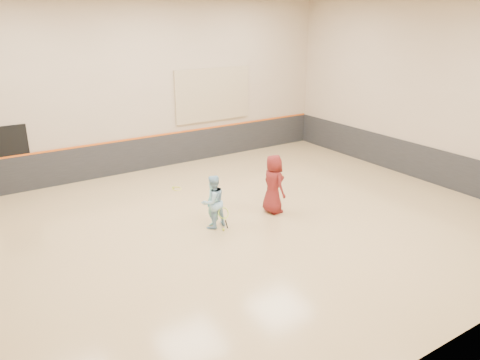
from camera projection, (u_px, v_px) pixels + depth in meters
room at (235, 199)px, 12.37m from camera, size 15.04×12.04×6.22m
wainscot_back at (148, 153)px, 17.15m from camera, size 14.90×0.04×1.20m
wainscot_right at (415, 161)px, 16.28m from camera, size 0.04×11.90×1.20m
accent_stripe at (147, 137)px, 16.93m from camera, size 14.90×0.03×0.06m
acoustic_panel at (213, 95)px, 17.93m from camera, size 3.20×0.08×2.00m
doorway at (12, 160)px, 14.67m from camera, size 1.10×0.05×2.20m
girl at (213, 205)px, 12.43m from camera, size 0.34×0.50×1.31m
instructor at (213, 202)px, 12.40m from camera, size 0.79×0.65×1.47m
young_man at (273, 184)px, 13.32m from camera, size 0.57×0.86×1.72m
held_racket at (223, 213)px, 12.38m from camera, size 0.37×0.37×0.63m
spare_racket at (177, 187)px, 15.32m from camera, size 0.67×0.67×0.15m
ball_under_racket at (223, 229)px, 12.42m from camera, size 0.07×0.07×0.07m
ball_in_hand at (282, 176)px, 13.17m from camera, size 0.07×0.07×0.07m
ball_beside_spare at (173, 187)px, 15.41m from camera, size 0.07×0.07×0.07m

